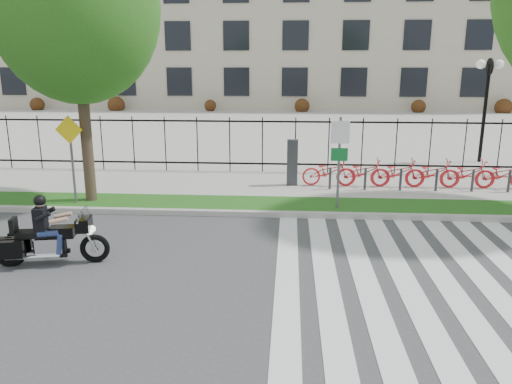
{
  "coord_description": "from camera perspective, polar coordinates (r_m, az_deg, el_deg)",
  "views": [
    {
      "loc": [
        2.21,
        -8.81,
        4.02
      ],
      "look_at": [
        1.4,
        3.0,
        0.97
      ],
      "focal_mm": 35.0,
      "sensor_mm": 36.0,
      "label": 1
    }
  ],
  "objects": [
    {
      "name": "ground",
      "position": [
        9.93,
        -9.41,
        -9.64
      ],
      "size": [
        120.0,
        120.0,
        0.0
      ],
      "primitive_type": "plane",
      "color": "#3C3C3E",
      "rests_on": "ground"
    },
    {
      "name": "curb",
      "position": [
        13.68,
        -5.53,
        -2.38
      ],
      "size": [
        60.0,
        0.2,
        0.15
      ],
      "primitive_type": "cube",
      "color": "#A19F98",
      "rests_on": "ground"
    },
    {
      "name": "grass_verge",
      "position": [
        14.48,
        -4.98,
        -1.41
      ],
      "size": [
        60.0,
        1.5,
        0.15
      ],
      "primitive_type": "cube",
      "color": "#1F5014",
      "rests_on": "ground"
    },
    {
      "name": "sidewalk",
      "position": [
        16.87,
        -3.69,
        0.91
      ],
      "size": [
        60.0,
        3.5,
        0.15
      ],
      "primitive_type": "cube",
      "color": "#9A9790",
      "rests_on": "ground"
    },
    {
      "name": "plaza",
      "position": [
        34.11,
        0.22,
        7.78
      ],
      "size": [
        80.0,
        34.0,
        0.1
      ],
      "primitive_type": "cube",
      "color": "#9A9790",
      "rests_on": "ground"
    },
    {
      "name": "crosswalk_stripes",
      "position": [
        10.02,
        18.99,
        -9.99
      ],
      "size": [
        5.7,
        8.0,
        0.01
      ],
      "primitive_type": null,
      "color": "silver",
      "rests_on": "ground"
    },
    {
      "name": "iron_fence",
      "position": [
        18.37,
        -3.02,
        5.45
      ],
      "size": [
        30.0,
        0.06,
        2.0
      ],
      "primitive_type": null,
      "color": "black",
      "rests_on": "sidewalk"
    },
    {
      "name": "office_building",
      "position": [
        54.1,
        1.71,
        20.77
      ],
      "size": [
        60.0,
        21.9,
        20.15
      ],
      "color": "#AEA68C",
      "rests_on": "ground"
    },
    {
      "name": "lamp_post_right",
      "position": [
        22.23,
        24.96,
        11.05
      ],
      "size": [
        1.06,
        0.7,
        4.25
      ],
      "color": "black",
      "rests_on": "ground"
    },
    {
      "name": "street_tree_1",
      "position": [
        15.0,
        -19.96,
        19.28
      ],
      "size": [
        4.51,
        4.51,
        7.95
      ],
      "color": "#3C2A21",
      "rests_on": "grass_verge"
    },
    {
      "name": "bike_share_station",
      "position": [
        17.29,
        22.76,
        1.95
      ],
      "size": [
        11.04,
        0.84,
        1.5
      ],
      "color": "#2D2D33",
      "rests_on": "sidewalk"
    },
    {
      "name": "sign_pole_regulatory",
      "position": [
        13.64,
        9.51,
        4.63
      ],
      "size": [
        0.5,
        0.09,
        2.5
      ],
      "color": "#59595B",
      "rests_on": "grass_verge"
    },
    {
      "name": "sign_pole_warning",
      "position": [
        14.9,
        -20.41,
        4.75
      ],
      "size": [
        0.78,
        0.09,
        2.49
      ],
      "color": "#59595B",
      "rests_on": "grass_verge"
    },
    {
      "name": "motorcycle_rider",
      "position": [
        11.05,
        -22.45,
        -4.75
      ],
      "size": [
        2.29,
        0.9,
        1.78
      ],
      "color": "black",
      "rests_on": "ground"
    }
  ]
}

